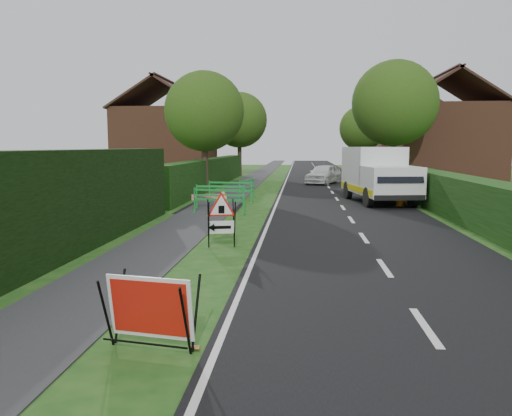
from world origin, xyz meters
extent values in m
plane|color=#1B4D16|center=(0.00, 0.00, 0.00)|extent=(120.00, 120.00, 0.00)
cube|color=black|center=(2.50, 35.00, 0.00)|extent=(6.00, 90.00, 0.02)
cube|color=#2D2D30|center=(-3.00, 35.00, 0.01)|extent=(2.00, 90.00, 0.02)
cube|color=black|center=(-5.00, 0.00, 0.00)|extent=(1.10, 18.00, 2.50)
cube|color=#14380F|center=(-5.00, 22.00, 0.00)|extent=(1.00, 24.00, 1.80)
cube|color=#14380F|center=(6.50, 16.00, 0.00)|extent=(1.20, 50.00, 1.50)
cube|color=brown|center=(-10.00, 30.00, 2.75)|extent=(7.00, 7.00, 5.50)
cube|color=#331E19|center=(-11.75, 30.00, 6.59)|extent=(4.00, 7.40, 2.58)
cube|color=#331E19|center=(-8.25, 30.00, 6.59)|extent=(4.00, 7.40, 2.58)
cube|color=#331E19|center=(-10.00, 30.00, 7.69)|extent=(0.25, 7.40, 0.18)
cube|color=brown|center=(11.00, 28.00, 2.75)|extent=(7.00, 7.00, 5.50)
cube|color=#331E19|center=(9.25, 28.00, 6.59)|extent=(4.00, 7.40, 2.58)
cube|color=#331E19|center=(12.75, 28.00, 6.59)|extent=(4.00, 7.40, 2.58)
cube|color=#331E19|center=(11.00, 28.00, 7.69)|extent=(0.25, 7.40, 0.18)
cube|color=brown|center=(12.00, 42.00, 2.75)|extent=(7.00, 7.00, 5.50)
cube|color=#331E19|center=(10.25, 42.00, 6.59)|extent=(4.00, 7.40, 2.58)
cube|color=#331E19|center=(13.75, 42.00, 6.59)|extent=(4.00, 7.40, 2.58)
cube|color=#331E19|center=(12.00, 42.00, 7.69)|extent=(0.25, 7.40, 0.18)
cylinder|color=#2D2116|center=(-4.60, 18.00, 1.31)|extent=(0.36, 0.36, 2.62)
sphere|color=#284813|center=(-4.60, 18.00, 4.50)|extent=(4.40, 4.40, 4.40)
cylinder|color=#2D2116|center=(6.40, 22.00, 1.49)|extent=(0.36, 0.36, 2.97)
sphere|color=#284813|center=(6.40, 22.00, 5.18)|extent=(5.20, 5.20, 5.20)
cylinder|color=#2D2116|center=(-4.60, 34.00, 1.40)|extent=(0.36, 0.36, 2.80)
sphere|color=#284813|center=(-4.60, 34.00, 4.84)|extent=(4.80, 4.80, 4.80)
cylinder|color=#2D2116|center=(6.40, 38.00, 1.22)|extent=(0.36, 0.36, 2.45)
sphere|color=#284813|center=(6.40, 38.00, 4.23)|extent=(4.20, 4.20, 4.20)
cylinder|color=black|center=(-1.74, -3.67, 0.49)|extent=(0.09, 0.33, 0.94)
cylinder|color=black|center=(-1.68, -3.33, 0.49)|extent=(0.09, 0.33, 0.94)
cylinder|color=black|center=(-0.67, -3.86, 0.49)|extent=(0.09, 0.33, 0.94)
cylinder|color=black|center=(-0.61, -3.52, 0.49)|extent=(0.09, 0.33, 0.94)
cylinder|color=black|center=(-1.21, -3.78, 0.16)|extent=(1.13, 0.23, 0.03)
cube|color=white|center=(-1.18, -3.61, 0.57)|extent=(1.15, 0.34, 0.82)
cube|color=red|center=(-1.18, -3.63, 0.57)|extent=(1.04, 0.30, 0.71)
cylinder|color=black|center=(-1.58, 2.62, 0.62)|extent=(0.11, 0.37, 1.21)
cylinder|color=black|center=(-1.64, 2.92, 0.62)|extent=(0.11, 0.37, 1.21)
cylinder|color=black|center=(-0.94, 2.77, 0.62)|extent=(0.11, 0.37, 1.21)
cylinder|color=black|center=(-1.01, 3.06, 0.62)|extent=(0.11, 0.37, 1.21)
cube|color=white|center=(-1.29, 2.82, 0.54)|extent=(0.66, 0.17, 0.33)
cube|color=black|center=(-1.28, 2.81, 0.54)|extent=(0.47, 0.12, 0.08)
cone|color=black|center=(-1.54, 2.75, 0.54)|extent=(0.19, 0.22, 0.20)
cube|color=black|center=(-1.28, 2.80, 1.00)|extent=(0.15, 0.04, 0.20)
cube|color=silver|center=(4.14, 14.59, 1.50)|extent=(2.67, 3.78, 2.09)
cube|color=silver|center=(4.54, 11.97, 1.09)|extent=(2.48, 2.56, 1.28)
cube|color=black|center=(4.70, 10.90, 1.41)|extent=(1.92, 0.53, 0.59)
cube|color=yellow|center=(3.21, 13.42, 0.67)|extent=(0.83, 5.30, 0.26)
cube|color=yellow|center=(5.37, 13.75, 0.67)|extent=(0.83, 5.30, 0.26)
cube|color=black|center=(4.70, 10.91, 0.52)|extent=(2.12, 0.45, 0.22)
cylinder|color=black|center=(3.58, 11.76, 0.43)|extent=(0.39, 0.90, 0.87)
cylinder|color=black|center=(5.51, 12.06, 0.43)|extent=(0.39, 0.90, 0.87)
cylinder|color=black|center=(3.05, 15.22, 0.43)|extent=(0.39, 0.90, 0.87)
cylinder|color=black|center=(4.98, 15.51, 0.43)|extent=(0.39, 0.90, 0.87)
cube|color=black|center=(4.95, 12.08, 0.02)|extent=(0.38, 0.38, 0.04)
cone|color=orange|center=(4.95, 12.08, 0.42)|extent=(0.32, 0.32, 0.75)
cylinder|color=white|center=(4.95, 12.08, 0.38)|extent=(0.25, 0.25, 0.14)
cylinder|color=white|center=(4.95, 12.08, 0.56)|extent=(0.17, 0.17, 0.10)
cube|color=black|center=(5.57, 13.68, 0.02)|extent=(0.38, 0.38, 0.04)
cone|color=orange|center=(5.57, 13.68, 0.42)|extent=(0.32, 0.32, 0.75)
cylinder|color=white|center=(5.57, 13.68, 0.38)|extent=(0.25, 0.25, 0.14)
cylinder|color=white|center=(5.57, 13.68, 0.56)|extent=(0.17, 0.17, 0.10)
cube|color=black|center=(4.70, 15.15, 0.02)|extent=(0.38, 0.38, 0.04)
cone|color=orange|center=(4.70, 15.15, 0.42)|extent=(0.32, 0.32, 0.75)
cylinder|color=white|center=(4.70, 15.15, 0.38)|extent=(0.25, 0.25, 0.14)
cylinder|color=white|center=(4.70, 15.15, 0.56)|extent=(0.17, 0.17, 0.10)
cube|color=black|center=(-2.28, 9.91, 0.02)|extent=(0.38, 0.38, 0.04)
cone|color=orange|center=(-2.28, 9.91, 0.42)|extent=(0.32, 0.32, 0.75)
cylinder|color=white|center=(-2.28, 9.91, 0.38)|extent=(0.25, 0.25, 0.14)
cylinder|color=white|center=(-2.28, 9.91, 0.56)|extent=(0.17, 0.17, 0.10)
cube|color=black|center=(-2.63, 11.75, 0.02)|extent=(0.38, 0.38, 0.04)
cone|color=orange|center=(-2.63, 11.75, 0.42)|extent=(0.32, 0.32, 0.75)
cylinder|color=white|center=(-2.63, 11.75, 0.38)|extent=(0.25, 0.25, 0.14)
cylinder|color=white|center=(-2.63, 11.75, 0.56)|extent=(0.17, 0.17, 0.10)
cube|color=#198E33|center=(-3.37, 9.38, 0.50)|extent=(0.06, 0.06, 1.00)
cube|color=#198E33|center=(-1.42, 8.96, 0.50)|extent=(0.06, 0.06, 1.00)
cube|color=#198E33|center=(-2.40, 9.17, 0.92)|extent=(1.97, 0.47, 0.08)
cube|color=#198E33|center=(-2.40, 9.17, 0.55)|extent=(1.97, 0.47, 0.08)
cube|color=#198E33|center=(-3.37, 9.38, 0.02)|extent=(0.13, 0.35, 0.04)
cube|color=#198E33|center=(-1.42, 8.96, 0.02)|extent=(0.13, 0.35, 0.04)
cube|color=#198E33|center=(-3.61, 10.90, 0.50)|extent=(0.05, 0.05, 1.00)
cube|color=#198E33|center=(-1.61, 10.94, 0.50)|extent=(0.05, 0.05, 1.00)
cube|color=#198E33|center=(-2.61, 10.92, 0.92)|extent=(2.00, 0.09, 0.08)
cube|color=#198E33|center=(-2.61, 10.92, 0.55)|extent=(2.00, 0.09, 0.08)
cube|color=#198E33|center=(-3.61, 10.90, 0.02)|extent=(0.07, 0.35, 0.04)
cube|color=#198E33|center=(-1.61, 10.94, 0.02)|extent=(0.07, 0.35, 0.04)
cube|color=#198E33|center=(-3.49, 13.23, 0.50)|extent=(0.06, 0.06, 1.00)
cube|color=#198E33|center=(-1.51, 12.99, 0.50)|extent=(0.06, 0.06, 1.00)
cube|color=#198E33|center=(-2.50, 13.11, 0.92)|extent=(1.99, 0.30, 0.08)
cube|color=#198E33|center=(-2.50, 13.11, 0.55)|extent=(1.99, 0.30, 0.08)
cube|color=#198E33|center=(-3.49, 13.23, 0.02)|extent=(0.10, 0.35, 0.04)
cube|color=#198E33|center=(-1.51, 12.99, 0.02)|extent=(0.10, 0.35, 0.04)
cube|color=#198E33|center=(-2.11, 13.41, 0.50)|extent=(0.06, 0.06, 1.00)
cube|color=#198E33|center=(-1.63, 15.35, 0.50)|extent=(0.06, 0.06, 1.00)
cube|color=#198E33|center=(-1.87, 14.38, 0.92)|extent=(0.52, 1.95, 0.08)
cube|color=#198E33|center=(-1.87, 14.38, 0.55)|extent=(0.52, 1.95, 0.08)
cube|color=#198E33|center=(-2.11, 13.41, 0.02)|extent=(0.35, 0.14, 0.04)
cube|color=#198E33|center=(-1.63, 15.35, 0.02)|extent=(0.35, 0.14, 0.04)
cube|color=red|center=(-3.14, 11.20, 0.00)|extent=(1.43, 0.54, 0.25)
cylinder|color=#BF7F4C|center=(-0.62, -3.57, 0.00)|extent=(0.12, 0.07, 0.07)
imported|color=white|center=(2.30, 24.99, 0.68)|extent=(2.95, 4.32, 1.36)
camera|label=1|loc=(0.69, -9.56, 2.59)|focal=35.00mm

